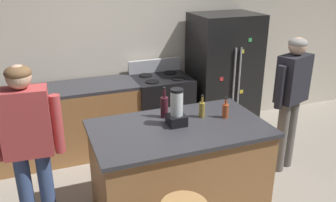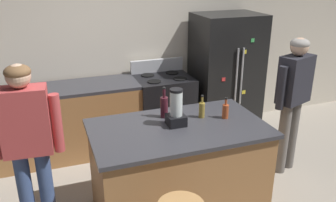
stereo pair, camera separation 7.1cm
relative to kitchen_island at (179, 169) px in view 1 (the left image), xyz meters
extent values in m
cube|color=beige|center=(0.00, 1.95, 0.88)|extent=(8.00, 0.10, 2.70)
cube|color=#9E6B3D|center=(0.00, 0.00, -0.02)|extent=(1.61, 0.91, 0.90)
cube|color=#333338|center=(0.00, 0.00, 0.45)|extent=(1.67, 0.97, 0.04)
cube|color=#9E6B3D|center=(-0.80, 1.55, -0.02)|extent=(2.00, 0.64, 0.90)
cube|color=#333338|center=(-0.80, 1.55, 0.45)|extent=(2.00, 0.64, 0.04)
cube|color=black|center=(1.31, 1.50, 0.40)|extent=(0.90, 0.70, 1.75)
cylinder|color=#B7BABF|center=(1.27, 1.13, 0.49)|extent=(0.02, 0.02, 0.79)
cylinder|color=#B7BABF|center=(1.35, 1.13, 0.49)|extent=(0.02, 0.02, 0.79)
cube|color=yellow|center=(1.38, 1.15, 0.82)|extent=(0.05, 0.01, 0.05)
cube|color=red|center=(1.09, 1.15, 0.48)|extent=(0.05, 0.01, 0.05)
cube|color=yellow|center=(1.41, 1.15, 0.26)|extent=(0.05, 0.01, 0.05)
cube|color=#3FB259|center=(1.48, 1.15, 0.97)|extent=(0.05, 0.01, 0.05)
cube|color=black|center=(0.37, 1.52, 0.00)|extent=(0.76, 0.64, 0.94)
cube|color=black|center=(0.37, 1.20, -0.05)|extent=(0.60, 0.01, 0.24)
cube|color=#B7BABF|center=(0.37, 1.81, 0.56)|extent=(0.76, 0.06, 0.18)
cylinder|color=black|center=(0.19, 1.37, 0.48)|extent=(0.18, 0.18, 0.01)
cylinder|color=black|center=(0.55, 1.37, 0.48)|extent=(0.18, 0.18, 0.01)
cylinder|color=black|center=(0.19, 1.67, 0.48)|extent=(0.18, 0.18, 0.01)
cylinder|color=black|center=(0.55, 1.67, 0.48)|extent=(0.18, 0.18, 0.01)
cylinder|color=#384C7A|center=(-1.43, 0.13, -0.04)|extent=(0.14, 0.14, 0.86)
cylinder|color=#384C7A|center=(-1.25, 0.11, -0.04)|extent=(0.14, 0.14, 0.86)
cube|color=#B23F3F|center=(-1.34, 0.12, 0.68)|extent=(0.42, 0.25, 0.59)
cylinder|color=#B23F3F|center=(-1.09, 0.10, 0.63)|extent=(0.10, 0.10, 0.53)
sphere|color=#D8AD8C|center=(-1.34, 0.12, 1.07)|extent=(0.21, 0.21, 0.20)
ellipsoid|color=brown|center=(-1.34, 0.12, 1.11)|extent=(0.23, 0.23, 0.12)
cylinder|color=#66605B|center=(1.61, 0.32, -0.03)|extent=(0.17, 0.17, 0.89)
cylinder|color=#66605B|center=(1.44, 0.26, -0.03)|extent=(0.17, 0.17, 0.89)
cube|color=#26262D|center=(1.52, 0.29, 0.69)|extent=(0.45, 0.34, 0.55)
cylinder|color=#26262D|center=(1.76, 0.37, 0.64)|extent=(0.11, 0.11, 0.49)
cylinder|color=#26262D|center=(1.29, 0.20, 0.64)|extent=(0.11, 0.11, 0.49)
sphere|color=#D8AD8C|center=(1.52, 0.29, 1.06)|extent=(0.25, 0.25, 0.20)
ellipsoid|color=gray|center=(1.52, 0.29, 1.10)|extent=(0.27, 0.27, 0.12)
cube|color=black|center=(-0.01, 0.04, 0.52)|extent=(0.17, 0.17, 0.10)
cylinder|color=silver|center=(-0.01, 0.04, 0.69)|extent=(0.12, 0.12, 0.24)
cylinder|color=black|center=(-0.01, 0.04, 0.82)|extent=(0.12, 0.12, 0.02)
cylinder|color=olive|center=(0.30, 0.13, 0.55)|extent=(0.06, 0.06, 0.15)
cylinder|color=olive|center=(0.30, 0.13, 0.66)|extent=(0.02, 0.02, 0.07)
cylinder|color=black|center=(0.30, 0.13, 0.70)|extent=(0.03, 0.03, 0.02)
cylinder|color=#B24C26|center=(0.51, 0.03, 0.54)|extent=(0.06, 0.06, 0.14)
cylinder|color=#B24C26|center=(0.51, 0.03, 0.64)|extent=(0.02, 0.02, 0.06)
cylinder|color=black|center=(0.51, 0.03, 0.68)|extent=(0.03, 0.03, 0.02)
cylinder|color=#471923|center=(-0.06, 0.26, 0.58)|extent=(0.08, 0.08, 0.21)
cylinder|color=#471923|center=(-0.06, 0.26, 0.73)|extent=(0.03, 0.03, 0.09)
cylinder|color=black|center=(-0.06, 0.26, 0.78)|extent=(0.03, 0.03, 0.02)
camera|label=1|loc=(-1.19, -2.82, 1.92)|focal=38.08mm
camera|label=2|loc=(-1.12, -2.84, 1.92)|focal=38.08mm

